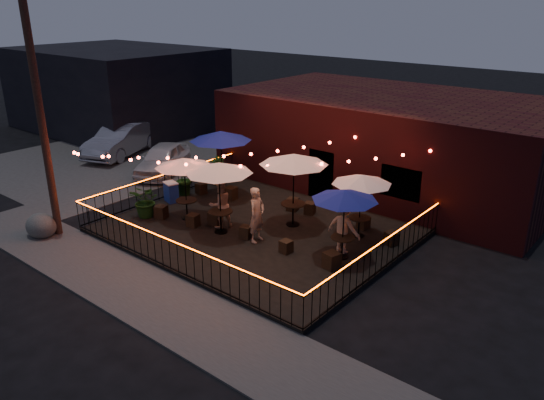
{
  "coord_description": "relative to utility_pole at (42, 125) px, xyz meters",
  "views": [
    {
      "loc": [
        11.5,
        -11.12,
        7.94
      ],
      "look_at": [
        0.06,
        2.79,
        1.05
      ],
      "focal_mm": 35.0,
      "sensor_mm": 36.0,
      "label": 1
    }
  ],
  "objects": [
    {
      "name": "ground",
      "position": [
        5.4,
        2.6,
        -4.0
      ],
      "size": [
        110.0,
        110.0,
        0.0
      ],
      "primitive_type": "plane",
      "color": "black",
      "rests_on": "ground"
    },
    {
      "name": "patio",
      "position": [
        5.4,
        4.6,
        -3.92
      ],
      "size": [
        10.0,
        8.0,
        0.15
      ],
      "primitive_type": "cube",
      "color": "black",
      "rests_on": "ground"
    },
    {
      "name": "sidewalk",
      "position": [
        5.4,
        -0.65,
        -3.98
      ],
      "size": [
        18.0,
        2.5,
        0.05
      ],
      "primitive_type": "cube",
      "color": "#44413F",
      "rests_on": "ground"
    },
    {
      "name": "parking_lot",
      "position": [
        -6.6,
        6.6,
        -3.99
      ],
      "size": [
        11.0,
        12.0,
        0.02
      ],
      "primitive_type": "cube",
      "color": "#44413F",
      "rests_on": "ground"
    },
    {
      "name": "brick_building",
      "position": [
        6.4,
        12.59,
        -2.0
      ],
      "size": [
        14.0,
        8.0,
        4.0
      ],
      "color": "#3A1012",
      "rests_on": "ground"
    },
    {
      "name": "background_building",
      "position": [
        -12.6,
        11.6,
        -1.5
      ],
      "size": [
        12.0,
        9.0,
        5.0
      ],
      "primitive_type": "cube",
      "color": "black",
      "rests_on": "ground"
    },
    {
      "name": "utility_pole",
      "position": [
        0.0,
        0.0,
        0.0
      ],
      "size": [
        0.26,
        0.26,
        8.0
      ],
      "primitive_type": "cylinder",
      "color": "#321D14",
      "rests_on": "ground"
    },
    {
      "name": "fence_front",
      "position": [
        5.4,
        0.6,
        -3.34
      ],
      "size": [
        10.0,
        0.04,
        1.04
      ],
      "color": "black",
      "rests_on": "patio"
    },
    {
      "name": "fence_left",
      "position": [
        0.4,
        4.6,
        -3.34
      ],
      "size": [
        0.04,
        8.0,
        1.04
      ],
      "rotation": [
        0.0,
        0.0,
        1.57
      ],
      "color": "black",
      "rests_on": "patio"
    },
    {
      "name": "fence_right",
      "position": [
        10.4,
        4.6,
        -3.34
      ],
      "size": [
        0.04,
        8.0,
        1.04
      ],
      "rotation": [
        0.0,
        0.0,
        1.57
      ],
      "color": "black",
      "rests_on": "patio"
    },
    {
      "name": "festoon_lights",
      "position": [
        4.39,
        4.3,
        -1.48
      ],
      "size": [
        10.02,
        8.72,
        1.32
      ],
      "color": "#FF3623",
      "rests_on": "ground"
    },
    {
      "name": "cafe_table_0",
      "position": [
        2.72,
        3.69,
        -1.69
      ],
      "size": [
        2.31,
        2.31,
        2.37
      ],
      "rotation": [
        0.0,
        0.0,
        0.08
      ],
      "color": "black",
      "rests_on": "patio"
    },
    {
      "name": "cafe_table_1",
      "position": [
        2.06,
        6.26,
        -1.31
      ],
      "size": [
        2.58,
        2.58,
        2.79
      ],
      "rotation": [
        0.0,
        0.0,
        0.02
      ],
      "color": "black",
      "rests_on": "patio"
    },
    {
      "name": "cafe_table_2",
      "position": [
        4.6,
        3.59,
        -1.49
      ],
      "size": [
        2.6,
        2.6,
        2.58
      ],
      "rotation": [
        0.0,
        0.0,
        -0.12
      ],
      "color": "black",
      "rests_on": "patio"
    },
    {
      "name": "cafe_table_3",
      "position": [
        6.17,
        5.73,
        -1.38
      ],
      "size": [
        2.73,
        2.73,
        2.7
      ],
      "rotation": [
        0.0,
        0.0,
        -0.12
      ],
      "color": "black",
      "rests_on": "patio"
    },
    {
      "name": "cafe_table_4",
      "position": [
        8.97,
        4.65,
        -1.75
      ],
      "size": [
        2.75,
        2.75,
        2.3
      ],
      "rotation": [
        0.0,
        0.0,
        -0.42
      ],
      "color": "black",
      "rests_on": "patio"
    },
    {
      "name": "cafe_table_5",
      "position": [
        8.53,
        6.41,
        -1.79
      ],
      "size": [
        2.16,
        2.16,
        2.25
      ],
      "rotation": [
        0.0,
        0.0,
        -0.06
      ],
      "color": "black",
      "rests_on": "patio"
    },
    {
      "name": "bistro_chair_0",
      "position": [
        1.93,
        3.1,
        -3.61
      ],
      "size": [
        0.5,
        0.5,
        0.48
      ],
      "primitive_type": "cube",
      "rotation": [
        0.0,
        0.0,
        0.29
      ],
      "color": "black",
      "rests_on": "patio"
    },
    {
      "name": "bistro_chair_1",
      "position": [
        3.45,
        3.33,
        -3.62
      ],
      "size": [
        0.45,
        0.45,
        0.46
      ],
      "primitive_type": "cube",
      "rotation": [
        0.0,
        0.0,
        3.33
      ],
      "color": "black",
      "rests_on": "patio"
    },
    {
      "name": "bistro_chair_2",
      "position": [
        1.14,
        5.91,
        -3.63
      ],
      "size": [
        0.41,
        0.41,
        0.45
      ],
      "primitive_type": "cube",
      "rotation": [
        0.0,
        0.0,
        -0.1
      ],
      "color": "black",
      "rests_on": "patio"
    },
    {
      "name": "bistro_chair_3",
      "position": [
        2.59,
        6.2,
        -3.59
      ],
      "size": [
        0.49,
        0.49,
        0.51
      ],
      "primitive_type": "cube",
      "rotation": [
        0.0,
        0.0,
        3.28
      ],
      "color": "black",
      "rests_on": "patio"
    },
    {
      "name": "bistro_chair_4",
      "position": [
        3.92,
        3.98,
        -3.6
      ],
      "size": [
        0.49,
        0.49,
        0.49
      ],
      "primitive_type": "cube",
      "rotation": [
        0.0,
        0.0,
        0.19
      ],
      "color": "black",
      "rests_on": "patio"
    },
    {
      "name": "bistro_chair_5",
      "position": [
        5.61,
        3.79,
        -3.63
      ],
      "size": [
        0.45,
        0.45,
        0.44
      ],
      "primitive_type": "cube",
      "rotation": [
        0.0,
        0.0,
        3.38
      ],
      "color": "black",
      "rests_on": "patio"
    },
    {
      "name": "bistro_chair_6",
      "position": [
        5.29,
        6.86,
        -3.61
      ],
      "size": [
        0.51,
        0.51,
        0.48
      ],
      "primitive_type": "cube",
      "rotation": [
        0.0,
        0.0,
        0.28
      ],
      "color": "black",
      "rests_on": "patio"
    },
    {
      "name": "bistro_chair_7",
      "position": [
        6.02,
        7.0,
        -3.62
      ],
      "size": [
        0.48,
        0.48,
        0.45
      ],
      "primitive_type": "cube",
      "rotation": [
        0.0,
        0.0,
        3.46
      ],
      "color": "black",
      "rests_on": "patio"
    },
    {
      "name": "bistro_chair_8",
      "position": [
        7.37,
        3.79,
        -3.64
      ],
      "size": [
        0.38,
        0.38,
        0.42
      ],
      "primitive_type": "cube",
      "rotation": [
        0.0,
        0.0,
        -0.07
      ],
      "color": "black",
      "rests_on": "patio"
    },
    {
      "name": "bistro_chair_9",
      "position": [
        9.1,
        3.84,
        -3.59
      ],
      "size": [
        0.52,
        0.52,
        0.52
      ],
      "primitive_type": "cube",
      "rotation": [
        0.0,
        0.0,
        2.91
      ],
      "color": "black",
      "rests_on": "patio"
    },
    {
      "name": "bistro_chair_10",
      "position": [
        8.32,
        7.1,
        -3.63
      ],
      "size": [
        0.44,
        0.44,
        0.45
      ],
      "primitive_type": "cube",
      "rotation": [
        0.0,
        0.0,
        -0.17
      ],
      "color": "black",
      "rests_on": "patio"
    },
    {
      "name": "bistro_chair_11",
      "position": [
        9.74,
        6.51,
        -3.62
      ],
      "size": [
        0.48,
        0.48,
        0.46
      ],
      "primitive_type": "cube",
      "rotation": [
        0.0,
        0.0,
        2.84
      ],
      "color": "black",
      "rests_on": "patio"
    },
    {
      "name": "patron_a",
      "position": [
        6.05,
        3.87,
        -2.89
      ],
      "size": [
        0.53,
        0.75,
        1.92
      ],
      "primitive_type": "imported",
      "rotation": [
        0.0,
        0.0,
        1.68
      ],
      "color": "tan",
      "rests_on": "patio"
    },
    {
      "name": "patron_b",
      "position": [
        4.27,
        3.92,
        -2.97
      ],
      "size": [
        0.91,
        1.03,
        1.75
      ],
      "primitive_type": "imported",
      "rotation": [
        0.0,
        0.0,
        -1.91
      ],
      "color": "#D2B388",
      "rests_on": "patio"
    },
    {
      "name": "patron_c",
      "position": [
        8.78,
        4.99,
        -2.94
      ],
      "size": [
        1.19,
        0.69,
        1.82
      ],
      "primitive_type": "imported",
      "rotation": [
        0.0,
        0.0,
        3.15
      ],
      "color": "#D9AA92",
      "rests_on": "patio"
    },
    {
      "name": "potted_shrub_a",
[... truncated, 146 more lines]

